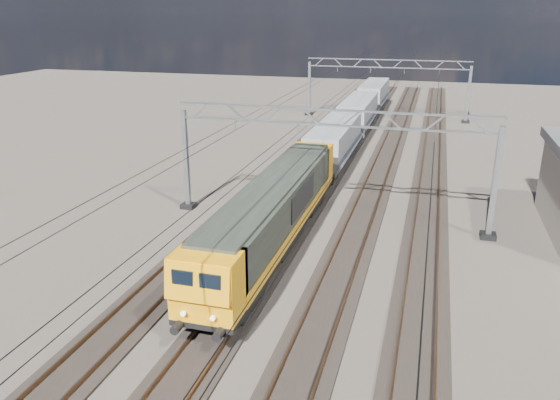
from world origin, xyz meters
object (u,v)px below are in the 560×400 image
(catenary_gantry_mid, at_px, (329,162))
(locomotive, at_px, (274,211))
(hopper_wagon_lead, at_px, (334,141))
(hopper_wagon_mid, at_px, (358,112))
(catenary_gantry_far, at_px, (386,87))
(hopper_wagon_third, at_px, (374,94))

(catenary_gantry_mid, distance_m, locomotive, 5.61)
(hopper_wagon_lead, xyz_separation_m, hopper_wagon_mid, (0.00, 14.20, 0.00))
(catenary_gantry_mid, bearing_deg, hopper_wagon_lead, 98.95)
(catenary_gantry_mid, xyz_separation_m, catenary_gantry_far, (0.00, 36.00, 0.00))
(hopper_wagon_lead, height_order, hopper_wagon_mid, same)
(hopper_wagon_mid, xyz_separation_m, hopper_wagon_third, (0.00, 14.20, 0.00))
(catenary_gantry_far, distance_m, hopper_wagon_lead, 23.45)
(locomotive, height_order, hopper_wagon_third, locomotive)
(catenary_gantry_mid, distance_m, hopper_wagon_lead, 12.96)
(locomotive, relative_size, hopper_wagon_lead, 1.62)
(catenary_gantry_mid, bearing_deg, hopper_wagon_mid, 94.25)
(catenary_gantry_mid, height_order, hopper_wagon_mid, catenary_gantry_mid)
(catenary_gantry_far, height_order, hopper_wagon_mid, catenary_gantry_far)
(catenary_gantry_far, distance_m, hopper_wagon_mid, 9.47)
(catenary_gantry_mid, height_order, hopper_wagon_third, catenary_gantry_mid)
(hopper_wagon_lead, relative_size, hopper_wagon_mid, 1.00)
(catenary_gantry_mid, relative_size, hopper_wagon_third, 1.53)
(locomotive, xyz_separation_m, hopper_wagon_lead, (-0.00, 17.70, -0.09))
(hopper_wagon_third, bearing_deg, locomotive, -90.00)
(catenary_gantry_far, xyz_separation_m, hopper_wagon_third, (-2.00, 5.10, -1.67))
(catenary_gantry_far, relative_size, locomotive, 0.94)
(catenary_gantry_mid, height_order, hopper_wagon_lead, catenary_gantry_mid)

